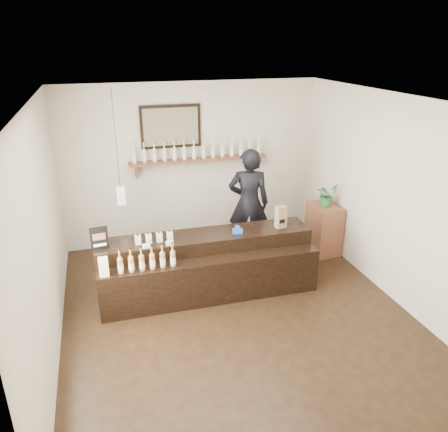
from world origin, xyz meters
TOP-DOWN VIEW (x-y plane):
  - ground at (0.00, 0.00)m, footprint 5.00×5.00m
  - room_shell at (0.00, 0.00)m, footprint 5.00×5.00m
  - back_wall_decor at (-0.14, 2.37)m, footprint 2.66×0.96m
  - counter at (-0.23, 0.59)m, footprint 3.08×0.87m
  - promo_sign at (-1.67, 0.63)m, footprint 0.23×0.04m
  - paper_bag at (0.91, 0.63)m, footprint 0.16×0.13m
  - tape_dispenser at (0.23, 0.60)m, footprint 0.15×0.08m
  - side_cabinet at (2.00, 1.26)m, footprint 0.44×0.60m
  - potted_plant at (2.00, 1.26)m, footprint 0.42×0.39m
  - shopkeeper at (0.73, 1.55)m, footprint 0.87×0.69m

SIDE VIEW (x-z plane):
  - ground at x=0.00m, z-range 0.00..0.00m
  - counter at x=-0.23m, z-range -0.10..0.91m
  - side_cabinet at x=2.00m, z-range 0.00..0.86m
  - tape_dispenser at x=0.23m, z-range 0.84..0.96m
  - promo_sign at x=-1.67m, z-range 0.86..1.18m
  - paper_bag at x=0.91m, z-range 0.86..1.18m
  - shopkeeper at x=0.73m, z-range 0.00..2.09m
  - potted_plant at x=2.00m, z-range 0.86..1.24m
  - room_shell at x=0.00m, z-range -0.80..4.20m
  - back_wall_decor at x=-0.14m, z-range 0.91..2.60m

